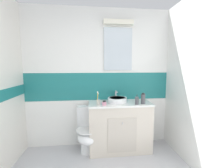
{
  "coord_description": "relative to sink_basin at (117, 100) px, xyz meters",
  "views": [
    {
      "loc": [
        -0.09,
        -0.4,
        1.47
      ],
      "look_at": [
        0.2,
        2.03,
        1.18
      ],
      "focal_mm": 24.56,
      "sensor_mm": 36.0,
      "label": 1
    }
  ],
  "objects": [
    {
      "name": "hair_gel_jar",
      "position": [
        -0.24,
        -0.18,
        -0.01
      ],
      "size": [
        0.07,
        0.07,
        0.07
      ],
      "color": "pink",
      "rests_on": "vanity_cabinet"
    },
    {
      "name": "soap_dispenser",
      "position": [
        0.29,
        -0.2,
        0.02
      ],
      "size": [
        0.06,
        0.06,
        0.17
      ],
      "color": "#4C4C51",
      "rests_on": "vanity_cabinet"
    },
    {
      "name": "wall_right_plain",
      "position": [
        1.04,
        -0.98,
        0.36
      ],
      "size": [
        0.1,
        3.48,
        2.5
      ],
      "primitive_type": "cube",
      "color": "white",
      "rests_on": "ground_plane"
    },
    {
      "name": "mouthwash_bottle",
      "position": [
        0.41,
        -0.17,
        0.04
      ],
      "size": [
        0.07,
        0.07,
        0.18
      ],
      "color": "#4C4C51",
      "rests_on": "vanity_cabinet"
    },
    {
      "name": "vanity_cabinet",
      "position": [
        0.04,
        -0.02,
        -0.47
      ],
      "size": [
        1.07,
        0.52,
        0.85
      ],
      "color": "beige",
      "rests_on": "ground_plane"
    },
    {
      "name": "toilet",
      "position": [
        -0.52,
        -0.02,
        -0.53
      ],
      "size": [
        0.37,
        0.5,
        0.78
      ],
      "color": "white",
      "rests_on": "ground_plane"
    },
    {
      "name": "toothbrush_cup",
      "position": [
        -0.33,
        -0.16,
        0.01
      ],
      "size": [
        0.06,
        0.06,
        0.23
      ],
      "color": "#B2ADA3",
      "rests_on": "vanity_cabinet"
    },
    {
      "name": "sink_basin",
      "position": [
        0.0,
        0.0,
        0.0
      ],
      "size": [
        0.33,
        0.38,
        0.18
      ],
      "color": "white",
      "rests_on": "vanity_cabinet"
    },
    {
      "name": "wall_back_tiled",
      "position": [
        -0.31,
        0.27,
        0.37
      ],
      "size": [
        3.2,
        0.2,
        2.5
      ],
      "color": "white",
      "rests_on": "ground_plane"
    }
  ]
}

